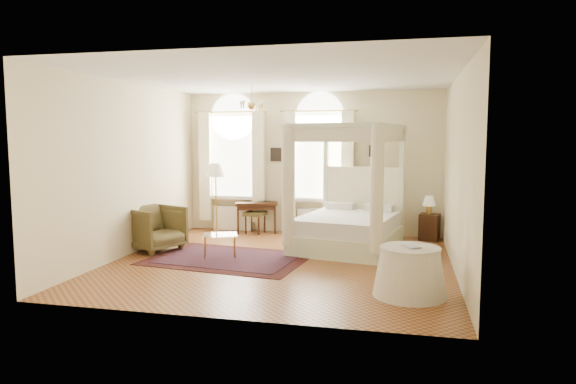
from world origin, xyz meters
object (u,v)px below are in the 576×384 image
at_px(canopy_bed, 348,221).
at_px(armchair, 155,228).
at_px(nightstand, 429,227).
at_px(coffee_table, 220,236).
at_px(side_table, 410,272).
at_px(stool, 255,215).
at_px(writing_desk, 256,206).
at_px(floor_lamp, 216,174).

distance_m(canopy_bed, armchair, 3.87).
xyz_separation_m(canopy_bed, armchair, (-3.75, -0.96, -0.13)).
bearing_deg(nightstand, coffee_table, -147.14).
height_order(coffee_table, side_table, side_table).
bearing_deg(stool, side_table, -49.66).
height_order(canopy_bed, coffee_table, canopy_bed).
bearing_deg(stool, nightstand, 1.03).
distance_m(nightstand, writing_desk, 3.98).
bearing_deg(side_table, stool, 130.34).
xyz_separation_m(nightstand, floor_lamp, (-4.81, -0.40, 1.13)).
xyz_separation_m(armchair, coffee_table, (1.47, -0.26, -0.05)).
xyz_separation_m(armchair, floor_lamp, (0.59, 1.88, 0.97)).
bearing_deg(canopy_bed, coffee_table, -151.83).
relative_size(canopy_bed, coffee_table, 3.48).
distance_m(writing_desk, coffee_table, 2.55).
distance_m(nightstand, stool, 3.97).
xyz_separation_m(floor_lamp, side_table, (4.37, -3.82, -1.07)).
bearing_deg(stool, canopy_bed, -28.33).
distance_m(writing_desk, side_table, 5.50).
relative_size(nightstand, side_table, 0.56).
height_order(armchair, side_table, armchair).
bearing_deg(writing_desk, stool, -96.85).
relative_size(writing_desk, armchair, 1.12).
height_order(stool, armchair, armchair).
height_order(nightstand, coffee_table, nightstand).
xyz_separation_m(coffee_table, floor_lamp, (-0.89, 2.14, 1.03)).
height_order(canopy_bed, side_table, canopy_bed).
height_order(writing_desk, armchair, armchair).
bearing_deg(side_table, canopy_bed, 112.63).
relative_size(armchair, floor_lamp, 0.59).
relative_size(nightstand, stool, 1.14).
bearing_deg(side_table, writing_desk, 129.79).
bearing_deg(stool, writing_desk, 83.15).
bearing_deg(armchair, canopy_bed, -52.16).
distance_m(armchair, floor_lamp, 2.20).
xyz_separation_m(nightstand, side_table, (-0.44, -4.22, 0.06)).
height_order(stool, coffee_table, stool).
bearing_deg(floor_lamp, armchair, -107.31).
xyz_separation_m(canopy_bed, side_table, (1.21, -2.90, -0.22)).
distance_m(stool, armchair, 2.63).
height_order(writing_desk, side_table, writing_desk).
distance_m(coffee_table, side_table, 3.87).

